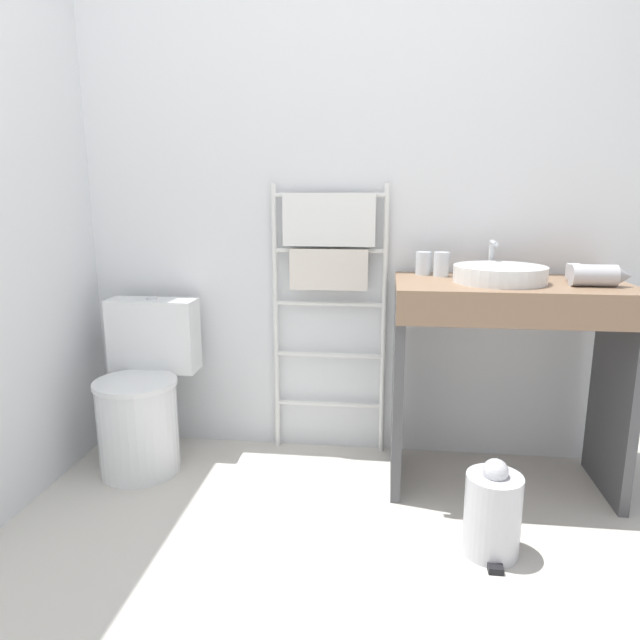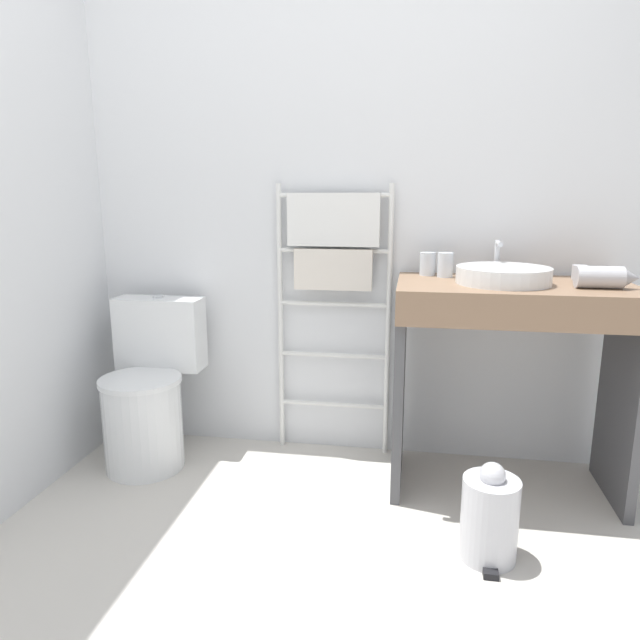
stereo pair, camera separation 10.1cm
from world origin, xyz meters
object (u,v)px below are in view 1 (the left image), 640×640
(toilet, at_px, (143,399))
(towel_radiator, at_px, (329,262))
(hair_dryer, at_px, (595,275))
(trash_bin, at_px, (493,512))
(cup_near_wall, at_px, (423,263))
(sink_basin, at_px, (500,274))
(cup_near_edge, at_px, (441,264))

(toilet, height_order, towel_radiator, towel_radiator)
(hair_dryer, bearing_deg, trash_bin, -132.42)
(cup_near_wall, xyz_separation_m, trash_bin, (0.23, -0.70, -0.79))
(sink_basin, xyz_separation_m, trash_bin, (-0.06, -0.50, -0.78))
(cup_near_wall, xyz_separation_m, hair_dryer, (0.65, -0.24, -0.01))
(sink_basin, bearing_deg, cup_near_edge, 145.91)
(sink_basin, distance_m, cup_near_edge, 0.27)
(toilet, bearing_deg, hair_dryer, -1.39)
(cup_near_edge, bearing_deg, cup_near_wall, 148.96)
(toilet, relative_size, cup_near_wall, 7.67)
(sink_basin, height_order, hair_dryer, hair_dryer)
(cup_near_wall, height_order, hair_dryer, cup_near_wall)
(hair_dryer, bearing_deg, towel_radiator, 164.50)
(towel_radiator, height_order, sink_basin, towel_radiator)
(toilet, relative_size, cup_near_edge, 7.33)
(cup_near_wall, bearing_deg, trash_bin, -71.65)
(trash_bin, bearing_deg, towel_radiator, 131.06)
(cup_near_wall, bearing_deg, sink_basin, -33.34)
(trash_bin, bearing_deg, hair_dryer, 47.58)
(towel_radiator, distance_m, cup_near_wall, 0.43)
(trash_bin, bearing_deg, sink_basin, 82.76)
(towel_radiator, xyz_separation_m, cup_near_wall, (0.43, -0.06, 0.01))
(hair_dryer, bearing_deg, toilet, 178.61)
(cup_near_edge, bearing_deg, hair_dryer, -18.68)
(sink_basin, xyz_separation_m, cup_near_wall, (-0.30, 0.19, 0.01))
(cup_near_wall, bearing_deg, cup_near_edge, -31.04)
(cup_near_wall, relative_size, trash_bin, 0.28)
(towel_radiator, bearing_deg, hair_dryer, -15.50)
(toilet, relative_size, hair_dryer, 3.39)
(trash_bin, bearing_deg, cup_near_edge, 103.54)
(toilet, distance_m, towel_radiator, 1.07)
(toilet, distance_m, cup_near_wall, 1.43)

